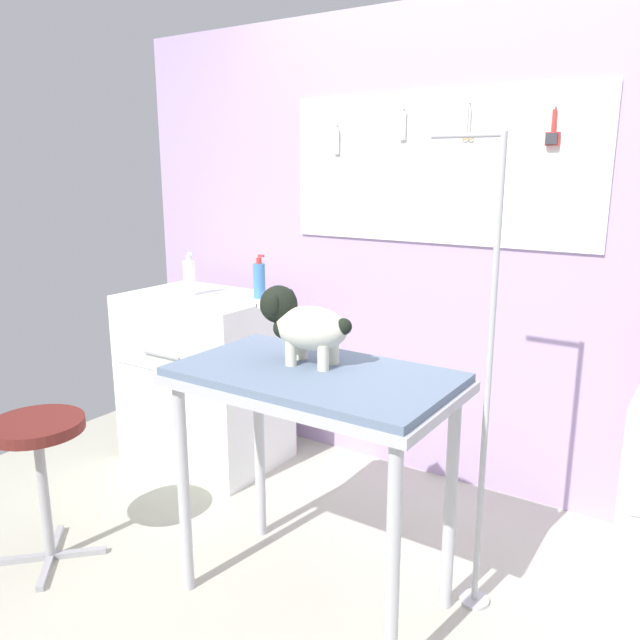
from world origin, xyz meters
TOP-DOWN VIEW (x-y plane):
  - ground at (0.00, 0.00)m, footprint 4.40×4.00m
  - rear_wall_panel at (0.00, 1.28)m, footprint 4.00×0.11m
  - grooming_table at (-0.08, 0.10)m, footprint 0.97×0.56m
  - grooming_arm at (0.42, 0.40)m, footprint 0.29×0.11m
  - dog at (-0.16, 0.15)m, footprint 0.37×0.20m
  - counter_left at (-1.23, 0.76)m, footprint 0.80×0.58m
  - stool at (-1.10, -0.30)m, footprint 0.36×0.36m
  - detangler_spray at (-0.93, 0.88)m, footprint 0.06×0.06m
  - spray_bottle_short at (-1.28, 0.73)m, footprint 0.06×0.06m

SIDE VIEW (x-z plane):
  - ground at x=0.00m, z-range -0.04..0.00m
  - counter_left at x=-1.23m, z-range 0.00..0.91m
  - stool at x=-1.10m, z-range 0.20..0.80m
  - grooming_arm at x=0.42m, z-range -0.05..1.61m
  - grooming_table at x=-0.08m, z-range 0.34..1.22m
  - detangler_spray at x=-0.93m, z-range 0.89..1.11m
  - spray_bottle_short at x=-1.28m, z-range 0.89..1.11m
  - dog at x=-0.16m, z-range 0.89..1.16m
  - rear_wall_panel at x=0.00m, z-range 0.01..2.31m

